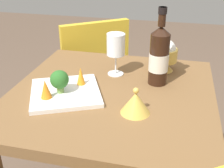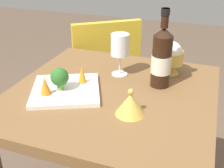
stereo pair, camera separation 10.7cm
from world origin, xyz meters
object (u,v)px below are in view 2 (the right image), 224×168
at_px(wine_bottle, 162,58).
at_px(rice_bowl_lid, 130,104).
at_px(carrot_garnish_right, 45,86).
at_px(serving_plate, 66,90).
at_px(wine_glass, 120,46).
at_px(rice_bowl, 170,57).
at_px(broccoli_floret, 60,77).
at_px(carrot_garnish_left, 82,75).
at_px(chair_near_window, 104,70).

relative_size(wine_bottle, rice_bowl_lid, 3.03).
bearing_deg(carrot_garnish_right, serving_plate, 145.30).
distance_m(wine_glass, rice_bowl_lid, 0.32).
xyz_separation_m(rice_bowl, broccoli_floret, (0.32, -0.35, -0.01)).
height_order(wine_glass, carrot_garnish_right, wine_glass).
xyz_separation_m(wine_bottle, carrot_garnish_left, (0.11, -0.28, -0.07)).
bearing_deg(rice_bowl, chair_near_window, -129.42).
bearing_deg(chair_near_window, serving_plate, -117.60).
relative_size(chair_near_window, serving_plate, 2.56).
bearing_deg(chair_near_window, wine_glass, -97.94).
xyz_separation_m(rice_bowl_lid, carrot_garnish_right, (0.00, -0.32, 0.01)).
xyz_separation_m(wine_bottle, rice_bowl_lid, (0.24, -0.05, -0.08)).
xyz_separation_m(rice_bowl_lid, serving_plate, (-0.06, -0.27, -0.03)).
height_order(serving_plate, carrot_garnish_right, carrot_garnish_right).
bearing_deg(carrot_garnish_right, wine_glass, 146.47).
distance_m(wine_bottle, serving_plate, 0.38).
distance_m(chair_near_window, rice_bowl, 0.65).
xyz_separation_m(chair_near_window, broccoli_floret, (0.69, 0.10, 0.27)).
bearing_deg(rice_bowl_lid, broccoli_floret, -99.69).
bearing_deg(rice_bowl, carrot_garnish_right, -45.90).
bearing_deg(rice_bowl_lid, serving_plate, -103.17).
relative_size(wine_glass, broccoli_floret, 2.09).
height_order(wine_bottle, rice_bowl, wine_bottle).
distance_m(wine_bottle, wine_glass, 0.19).
distance_m(rice_bowl, broccoli_floret, 0.48).
relative_size(carrot_garnish_left, carrot_garnish_right, 1.00).
height_order(rice_bowl_lid, carrot_garnish_right, rice_bowl_lid).
height_order(wine_bottle, carrot_garnish_right, wine_bottle).
distance_m(wine_glass, serving_plate, 0.29).
distance_m(rice_bowl, rice_bowl_lid, 0.38).
bearing_deg(wine_glass, rice_bowl_lid, 24.80).
distance_m(wine_bottle, carrot_garnish_left, 0.31).
bearing_deg(carrot_garnish_right, rice_bowl_lid, 90.16).
relative_size(rice_bowl_lid, carrot_garnish_left, 1.46).
bearing_deg(serving_plate, wine_glass, 146.83).
distance_m(wine_glass, carrot_garnish_right, 0.35).
relative_size(serving_plate, carrot_garnish_left, 4.84).
bearing_deg(carrot_garnish_left, wine_bottle, 111.18).
height_order(chair_near_window, carrot_garnish_left, chair_near_window).
relative_size(chair_near_window, rice_bowl, 6.00).
relative_size(wine_bottle, broccoli_floret, 3.53).
height_order(rice_bowl, carrot_garnish_left, rice_bowl).
bearing_deg(rice_bowl, wine_glass, -65.61).
bearing_deg(carrot_garnish_left, wine_glass, 146.18).
distance_m(serving_plate, carrot_garnish_right, 0.09).
height_order(wine_bottle, broccoli_floret, wine_bottle).
height_order(chair_near_window, broccoli_floret, chair_near_window).
bearing_deg(broccoli_floret, wine_bottle, 119.50).
relative_size(wine_bottle, rice_bowl, 2.14).
height_order(serving_plate, carrot_garnish_left, carrot_garnish_left).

